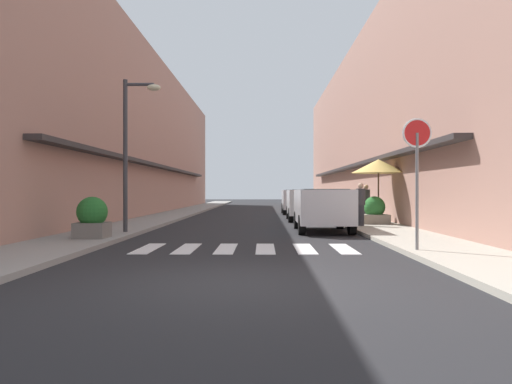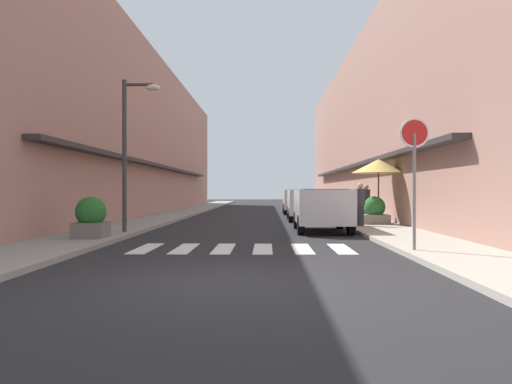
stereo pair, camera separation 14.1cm
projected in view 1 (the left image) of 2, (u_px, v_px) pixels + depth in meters
ground_plane at (256, 216)px, 27.55m from camera, size 109.93×109.93×0.00m
sidewalk_left at (173, 215)px, 27.62m from camera, size 2.22×69.96×0.12m
sidewalk_right at (339, 215)px, 27.49m from camera, size 2.22×69.96×0.12m
building_row_left at (116, 135)px, 29.16m from camera, size 5.50×46.97×9.38m
building_row_right at (397, 128)px, 28.92m from camera, size 5.50×46.97×10.14m
crosswalk at (246, 249)px, 12.02m from camera, size 5.20×2.20×0.01m
parked_car_near at (323, 205)px, 17.06m from camera, size 1.84×4.00×1.47m
parked_car_mid at (307, 201)px, 23.38m from camera, size 1.87×4.39×1.47m
parked_car_far at (297, 199)px, 29.98m from camera, size 1.84×3.97×1.47m
round_street_sign at (417, 149)px, 10.84m from camera, size 0.65×0.07×2.88m
street_lamp at (132, 138)px, 15.60m from camera, size 1.19×0.28×4.79m
cafe_umbrella at (378, 167)px, 19.71m from camera, size 2.17×2.17×2.55m
planter_corner at (92, 218)px, 13.59m from camera, size 0.84×0.84×1.13m
planter_midblock at (374, 212)px, 19.47m from camera, size 1.04×1.04×1.08m
pedestrian_walking_near at (366, 202)px, 20.64m from camera, size 0.34×0.34×1.55m
pedestrian_walking_far at (361, 203)px, 18.28m from camera, size 0.34×0.34×1.58m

